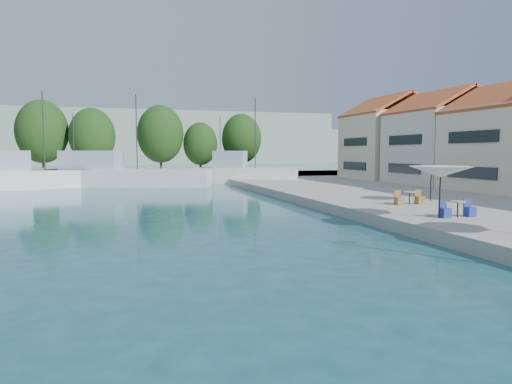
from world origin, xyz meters
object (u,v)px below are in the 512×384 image
object	(u,v)px
trawler_04	(243,174)
umbrella_cream	(431,170)
trawler_02	(24,178)
umbrella_white	(441,172)
trawler_03	(115,176)

from	to	relation	value
trawler_04	umbrella_cream	distance (m)	27.93
trawler_02	umbrella_white	xyz separation A→B (m)	(23.39, -32.57, 1.68)
umbrella_white	trawler_03	bearing A→B (deg)	113.35
trawler_04	trawler_02	bearing A→B (deg)	-148.93
trawler_03	trawler_02	bearing A→B (deg)	-153.25
trawler_02	trawler_03	xyz separation A→B (m)	(8.70, 1.44, -0.00)
trawler_04	trawler_03	bearing A→B (deg)	-152.85
trawler_03	umbrella_cream	bearing A→B (deg)	-38.12
trawler_03	umbrella_white	xyz separation A→B (m)	(14.69, -34.02, 1.68)
trawler_03	trawler_04	world-z (taller)	same
trawler_03	umbrella_white	bearing A→B (deg)	-49.32
umbrella_white	umbrella_cream	size ratio (longest dim) A/B	1.11
trawler_02	trawler_04	size ratio (longest dim) A/B	1.36
trawler_02	umbrella_cream	world-z (taller)	trawler_02
trawler_02	umbrella_cream	distance (m)	38.23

